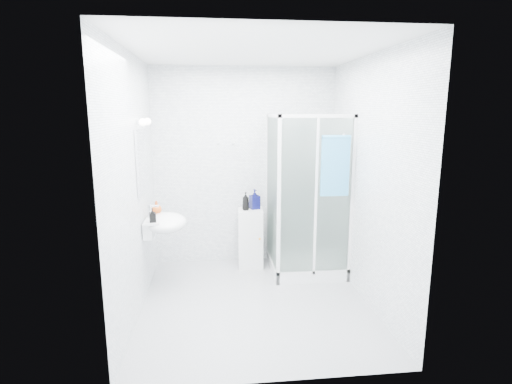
{
  "coord_description": "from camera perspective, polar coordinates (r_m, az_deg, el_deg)",
  "views": [
    {
      "loc": [
        -0.42,
        -3.97,
        2.03
      ],
      "look_at": [
        0.05,
        0.35,
        1.15
      ],
      "focal_mm": 28.0,
      "sensor_mm": 36.0,
      "label": 1
    }
  ],
  "objects": [
    {
      "name": "soap_dispenser_orange",
      "position": [
        4.77,
        -14.03,
        -2.14
      ],
      "size": [
        0.12,
        0.12,
        0.15
      ],
      "primitive_type": "imported",
      "rotation": [
        0.0,
        0.0,
        -0.04
      ],
      "color": "#B64915",
      "rests_on": "wall_basin"
    },
    {
      "name": "room",
      "position": [
        4.06,
        -0.17,
        1.09
      ],
      "size": [
        2.4,
        2.6,
        2.6
      ],
      "color": "white",
      "rests_on": "ground"
    },
    {
      "name": "shower_enclosure",
      "position": [
        5.11,
        6.45,
        -6.67
      ],
      "size": [
        0.9,
        0.95,
        2.0
      ],
      "color": "white",
      "rests_on": "ground"
    },
    {
      "name": "soap_dispenser_black",
      "position": [
        4.42,
        -14.57,
        -3.24
      ],
      "size": [
        0.08,
        0.08,
        0.15
      ],
      "primitive_type": "imported",
      "rotation": [
        0.0,
        0.0,
        0.2
      ],
      "color": "black",
      "rests_on": "wall_basin"
    },
    {
      "name": "wall_hooks",
      "position": [
        5.24,
        -4.37,
        6.93
      ],
      "size": [
        0.23,
        0.06,
        0.03
      ],
      "color": "silver",
      "rests_on": "room"
    },
    {
      "name": "shampoo_bottle_b",
      "position": [
        5.21,
        -0.19,
        -1.02
      ],
      "size": [
        0.15,
        0.15,
        0.26
      ],
      "primitive_type": "imported",
      "rotation": [
        0.0,
        0.0,
        0.3
      ],
      "color": "#0A0C41",
      "rests_on": "storage_cabinet"
    },
    {
      "name": "shampoo_bottle_a",
      "position": [
        5.14,
        -1.49,
        -1.31
      ],
      "size": [
        0.11,
        0.11,
        0.24
      ],
      "primitive_type": "imported",
      "rotation": [
        0.0,
        0.0,
        0.21
      ],
      "color": "black",
      "rests_on": "storage_cabinet"
    },
    {
      "name": "mirror",
      "position": [
        4.52,
        -15.96,
        4.27
      ],
      "size": [
        0.02,
        0.6,
        0.7
      ],
      "primitive_type": "cube",
      "color": "white",
      "rests_on": "room"
    },
    {
      "name": "hand_towel",
      "position": [
        4.58,
        11.26,
        3.88
      ],
      "size": [
        0.32,
        0.05,
        0.69
      ],
      "color": "#3288BD",
      "rests_on": "shower_enclosure"
    },
    {
      "name": "storage_cabinet",
      "position": [
        5.3,
        -0.78,
        -6.59
      ],
      "size": [
        0.34,
        0.36,
        0.78
      ],
      "rotation": [
        0.0,
        0.0,
        -0.06
      ],
      "color": "silver",
      "rests_on": "ground"
    },
    {
      "name": "vanity_lights",
      "position": [
        4.48,
        -15.62,
        9.63
      ],
      "size": [
        0.1,
        0.4,
        0.08
      ],
      "color": "silver",
      "rests_on": "room"
    },
    {
      "name": "wall_basin",
      "position": [
        4.62,
        -13.05,
        -4.33
      ],
      "size": [
        0.46,
        0.56,
        0.35
      ],
      "color": "white",
      "rests_on": "ground"
    }
  ]
}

